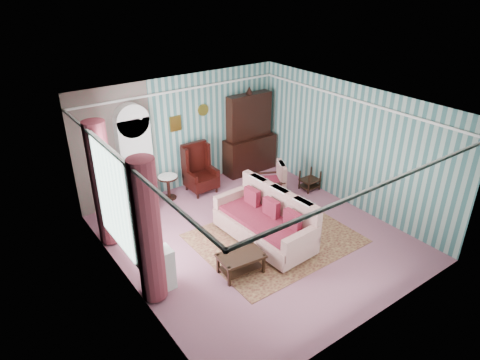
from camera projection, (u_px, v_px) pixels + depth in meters
floor at (255, 237)px, 9.17m from camera, size 6.00×6.00×0.00m
room_shell at (225, 155)px, 8.07m from camera, size 5.53×6.02×2.91m
bookcase at (136, 160)px, 10.02m from camera, size 0.80×0.28×2.24m
dresser_hutch at (250, 131)px, 11.60m from camera, size 1.50×0.56×2.36m
wingback_left at (135, 188)px, 9.83m from camera, size 0.76×0.80×1.25m
wingback_right at (201, 169)px, 10.74m from camera, size 0.76×0.80×1.25m
seated_woman at (136, 189)px, 9.84m from camera, size 0.44×0.40×1.18m
round_side_table at (169, 187)px, 10.55m from camera, size 0.50×0.50×0.60m
nest_table at (310, 180)px, 10.99m from camera, size 0.45×0.38×0.54m
plant_stand at (158, 271)px, 7.52m from camera, size 0.55×0.35×0.80m
rug at (275, 238)px, 9.11m from camera, size 3.20×2.60×0.01m
sofa at (264, 223)px, 8.81m from camera, size 1.09×2.31×0.92m
floral_armchair at (270, 178)px, 10.55m from camera, size 1.03×1.01×1.02m
coffee_table at (241, 264)px, 8.01m from camera, size 0.89×0.63×0.41m
potted_plant_a at (153, 247)px, 7.17m from camera, size 0.37×0.34×0.37m
potted_plant_b at (154, 237)px, 7.38m from camera, size 0.29×0.27×0.43m
potted_plant_c at (149, 243)px, 7.27m from camera, size 0.26×0.26×0.36m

